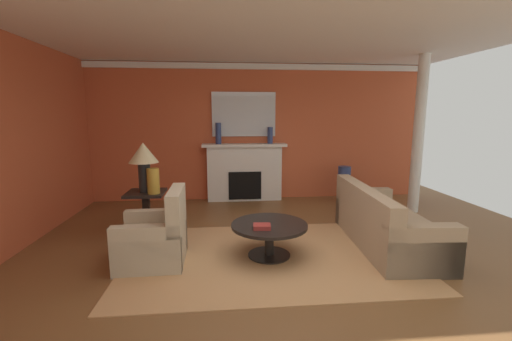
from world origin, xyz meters
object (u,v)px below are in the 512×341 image
sofa (384,225)px  vase_mantel_left (218,134)px  vase_on_side_table (153,181)px  armchair_near_window (155,239)px  table_lamp (144,158)px  vase_tall_corner (344,184)px  coffee_table (269,232)px  side_table (147,211)px  fireplace (245,174)px  vase_mantel_right (270,135)px  mantel_mirror (244,114)px

sofa → vase_mantel_left: size_ratio=4.81×
vase_on_side_table → armchair_near_window: bearing=-78.8°
table_lamp → vase_mantel_left: bearing=61.4°
armchair_near_window → vase_tall_corner: size_ratio=1.24×
coffee_table → side_table: side_table is taller
sofa → side_table: (-3.47, 0.71, 0.10)m
fireplace → sofa: (1.83, -2.75, -0.29)m
vase_mantel_left → vase_mantel_right: (1.10, 0.00, -0.05)m
armchair_near_window → table_lamp: table_lamp is taller
vase_mantel_left → vase_tall_corner: size_ratio=0.58×
fireplace → table_lamp: bearing=-128.7°
mantel_mirror → vase_mantel_right: 0.73m
table_lamp → vase_tall_corner: bearing=24.8°
vase_mantel_right → sofa: bearing=-64.7°
sofa → side_table: 3.54m
table_lamp → sofa: bearing=-11.5°
fireplace → sofa: fireplace is taller
vase_tall_corner → vase_on_side_table: bearing=-152.7°
armchair_near_window → sofa: bearing=5.1°
mantel_mirror → table_lamp: bearing=-127.1°
vase_on_side_table → side_table: bearing=141.3°
vase_on_side_table → sofa: bearing=-10.0°
side_table → table_lamp: size_ratio=0.93×
vase_on_side_table → vase_tall_corner: size_ratio=0.49×
fireplace → coffee_table: bearing=-87.3°
mantel_mirror → vase_mantel_right: bearing=-17.2°
fireplace → coffee_table: size_ratio=1.80×
vase_mantel_right → vase_on_side_table: bearing=-133.9°
side_table → vase_on_side_table: (0.15, -0.12, 0.49)m
sofa → vase_mantel_right: (-1.28, 2.70, 1.12)m
fireplace → mantel_mirror: 1.28m
armchair_near_window → vase_mantel_right: size_ratio=2.68×
sofa → armchair_near_window: 3.16m
vase_on_side_table → vase_mantel_right: vase_mantel_right is taller
mantel_mirror → table_lamp: 2.79m
fireplace → vase_on_side_table: size_ratio=4.78×
armchair_near_window → vase_tall_corner: (3.45, 2.73, 0.08)m
sofa → vase_mantel_left: (-2.38, 2.70, 1.17)m
fireplace → vase_tall_corner: (2.13, -0.30, -0.21)m
vase_tall_corner → table_lamp: bearing=-155.2°
mantel_mirror → coffee_table: 3.46m
vase_tall_corner → vase_mantel_left: bearing=174.7°
table_lamp → vase_mantel_right: bearing=42.4°
vase_mantel_left → fireplace: bearing=5.2°
vase_on_side_table → vase_tall_corner: bearing=27.3°
vase_mantel_right → vase_tall_corner: bearing=-9.0°
vase_mantel_left → vase_mantel_right: bearing=0.0°
sofa → coffee_table: bearing=-172.1°
vase_mantel_left → vase_mantel_right: size_ratio=1.26×
mantel_mirror → coffee_table: bearing=-87.4°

